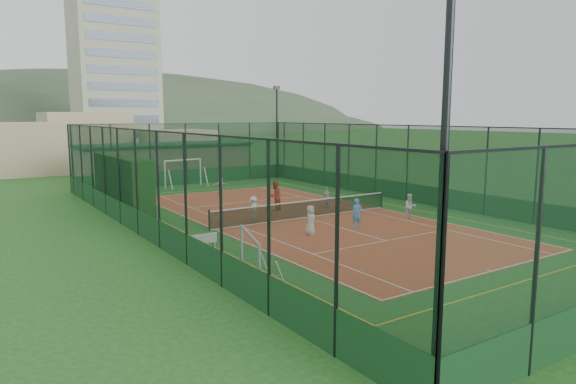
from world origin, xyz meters
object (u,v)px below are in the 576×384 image
Objects in this scene: child_far_left at (253,208)px; coach at (275,196)px; floodlight_sw at (442,197)px; white_bench at (200,242)px; apartment_tower at (114,67)px; futsal_goal_near at (250,262)px; floodlight_ne at (277,132)px; child_far_back at (221,185)px; futsal_goal_far at (183,173)px; child_near_right at (410,207)px; child_far_right at (327,197)px; clubhouse at (165,161)px; child_near_left at (310,220)px; child_near_mid at (357,213)px.

coach is (2.39, 1.58, 0.25)m from child_far_left.
floodlight_sw is 5.85× the size of white_bench.
futsal_goal_near is (-20.38, -90.77, -14.07)m from apartment_tower.
child_far_back is (-8.71, -6.21, -3.48)m from floodlight_ne.
apartment_tower is 88.88m from white_bench.
child_near_right is at bearing -82.49° from futsal_goal_far.
child_far_back reaches higher than child_far_right.
clubhouse is 25.94m from child_near_right.
futsal_goal_near is 25.58m from futsal_goal_far.
child_near_left reaches higher than white_bench.
child_far_right is at bearing 144.35° from coach.
child_near_mid is (1.46, -19.32, -0.31)m from futsal_goal_far.
child_near_right is at bearing 1.63° from white_bench.
clubhouse is at bearing -115.37° from coach.
clubhouse reaches higher than child_far_left.
child_near_right is at bearing 102.56° from coach.
futsal_goal_near is (-8.38, -30.77, -0.65)m from clubhouse.
futsal_goal_far is 5.36m from child_far_back.
child_near_mid is 0.85× the size of coach.
child_near_right is at bearing -50.61° from futsal_goal_near.
apartment_tower reaches higher than child_near_right.
clubhouse is 10.07× the size of child_near_mid.
floodlight_sw is 33.34m from futsal_goal_far.
child_near_left is (6.45, 13.08, -3.41)m from floodlight_sw.
futsal_goal_far is at bearing 107.44° from child_near_mid.
apartment_tower is 68.98m from futsal_goal_far.
floodlight_ne is 5.85× the size of white_bench.
futsal_goal_near is 13.97m from child_near_right.
child_near_right is at bearing 110.49° from child_far_back.
child_near_left is 14.05m from child_far_back.
child_far_back is (7.69, 13.80, 0.25)m from white_bench.
apartment_tower is 81.64m from child_far_right.
coach is at bearing 110.69° from child_near_mid.
floodlight_sw is at bearing -117.39° from floodlight_ne.
floodlight_ne reaches higher than child_far_left.
child_near_mid is 6.48m from coach.
child_near_mid reaches higher than white_bench.
apartment_tower reaches higher than clubhouse.
coach is at bearing 35.77° from child_near_left.
clubhouse is 19.24m from coach.
floodlight_ne is 20.80m from child_near_right.
floodlight_sw is 101.31m from apartment_tower.
clubhouse is at bearing 75.06° from white_bench.
child_far_back is 7.61m from coach.
clubhouse reaches higher than child_far_back.
child_near_right is (-7.43, -85.52, -14.29)m from apartment_tower.
apartment_tower reaches higher than white_bench.
child_far_left is (-1.78, -14.47, -0.43)m from futsal_goal_far.
child_far_right is 0.70× the size of coach.
child_far_back is (-12.11, -71.61, -14.35)m from apartment_tower.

